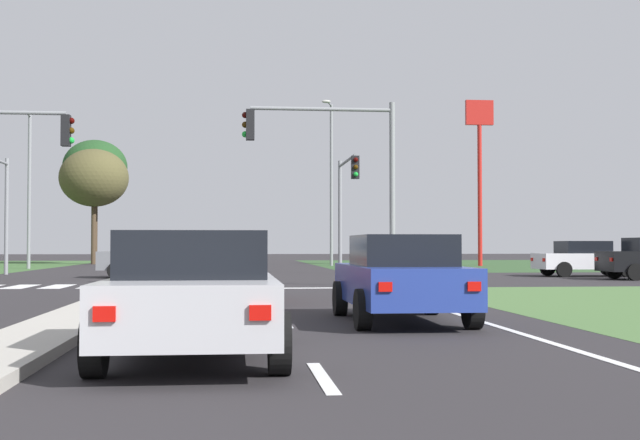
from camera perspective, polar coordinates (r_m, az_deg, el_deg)
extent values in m
plane|color=#282628|center=(33.03, -10.40, -3.97)|extent=(200.00, 200.00, 0.00)
cube|color=#2D4C28|center=(61.81, 15.93, -2.88)|extent=(35.00, 35.00, 0.01)
cube|color=#ADA89E|center=(14.20, -16.57, -6.65)|extent=(1.20, 22.00, 0.14)
cube|color=gray|center=(57.98, -8.42, -2.94)|extent=(1.20, 36.00, 0.14)
cube|color=silver|center=(8.50, 0.15, -10.53)|extent=(0.14, 2.00, 0.01)
cube|color=silver|center=(14.44, -2.34, -6.90)|extent=(0.14, 2.00, 0.01)
cube|color=silver|center=(20.41, -3.37, -5.38)|extent=(0.14, 2.00, 0.01)
cube|color=silver|center=(26.40, -3.93, -4.55)|extent=(0.14, 2.00, 0.01)
cube|color=silver|center=(32.39, -4.28, -4.03)|extent=(0.14, 2.00, 0.01)
cube|color=silver|center=(15.54, 10.03, -6.50)|extent=(0.14, 24.00, 0.01)
cube|color=silver|center=(25.96, -3.23, -4.60)|extent=(6.40, 0.50, 0.01)
cube|color=silver|center=(28.54, -19.50, -4.25)|extent=(0.70, 2.80, 0.01)
cube|color=silver|center=(28.29, -17.23, -4.29)|extent=(0.70, 2.80, 0.01)
cube|color=silver|center=(28.09, -14.92, -4.33)|extent=(0.70, 2.80, 0.01)
cube|color=silver|center=(27.93, -12.59, -4.36)|extent=(0.70, 2.80, 0.01)
cube|color=navy|center=(14.64, 5.42, -4.32)|extent=(1.73, 4.38, 0.64)
cube|color=black|center=(14.47, 5.53, -2.04)|extent=(1.53, 2.02, 0.52)
cube|color=red|center=(12.34, 4.42, -4.50)|extent=(0.20, 0.04, 0.14)
cube|color=red|center=(12.64, 10.33, -4.41)|extent=(0.20, 0.04, 0.14)
cylinder|color=black|center=(15.90, 1.35, -5.28)|extent=(0.22, 0.64, 0.64)
cylinder|color=black|center=(16.21, 7.47, -5.20)|extent=(0.22, 0.64, 0.64)
cylinder|color=black|center=(13.13, 2.89, -6.03)|extent=(0.22, 0.64, 0.64)
cylinder|color=black|center=(13.50, 10.23, -5.89)|extent=(0.22, 0.64, 0.64)
cube|color=slate|center=(35.34, -11.20, -2.69)|extent=(4.26, 1.85, 0.75)
cube|color=black|center=(35.32, -10.95, -1.66)|extent=(1.96, 1.62, 0.52)
cube|color=red|center=(34.50, -7.75, -2.61)|extent=(0.04, 0.20, 0.14)
cube|color=red|center=(35.91, -7.67, -2.57)|extent=(0.04, 0.20, 0.14)
cylinder|color=black|center=(34.59, -13.60, -3.32)|extent=(0.64, 0.22, 0.64)
cylinder|color=black|center=(36.42, -13.21, -3.24)|extent=(0.64, 0.22, 0.64)
cylinder|color=black|center=(34.33, -9.08, -3.36)|extent=(0.64, 0.22, 0.64)
cylinder|color=black|center=(36.17, -8.91, -3.27)|extent=(0.64, 0.22, 0.64)
cube|color=#B7B7BC|center=(10.07, -8.42, -5.54)|extent=(1.83, 4.58, 0.62)
cube|color=black|center=(9.89, -8.44, -2.29)|extent=(1.61, 2.11, 0.52)
cube|color=red|center=(7.83, -14.30, -6.14)|extent=(0.20, 0.04, 0.14)
cube|color=red|center=(7.75, -4.04, -6.23)|extent=(0.20, 0.04, 0.14)
cylinder|color=black|center=(11.62, -12.62, -6.55)|extent=(0.22, 0.64, 0.64)
cylinder|color=black|center=(11.55, -3.53, -6.62)|extent=(0.22, 0.64, 0.64)
cylinder|color=black|center=(8.73, -14.93, -8.14)|extent=(0.22, 0.64, 0.64)
cylinder|color=black|center=(8.64, -2.75, -8.27)|extent=(0.22, 0.64, 0.64)
cube|color=maroon|center=(20.10, -6.45, -3.61)|extent=(1.79, 4.13, 0.64)
cube|color=black|center=(19.94, -6.45, -1.96)|extent=(1.58, 1.90, 0.52)
cube|color=red|center=(18.04, -8.69, -3.62)|extent=(0.20, 0.04, 0.14)
cube|color=red|center=(18.02, -4.36, -3.63)|extent=(0.20, 0.04, 0.14)
cylinder|color=black|center=(21.46, -8.82, -4.34)|extent=(0.22, 0.64, 0.64)
cylinder|color=black|center=(21.44, -4.02, -4.36)|extent=(0.22, 0.64, 0.64)
cylinder|color=black|center=(18.83, -9.24, -4.71)|extent=(0.22, 0.64, 0.64)
cylinder|color=black|center=(18.81, -3.76, -4.73)|extent=(0.22, 0.64, 0.64)
cube|color=red|center=(34.82, 18.06, -2.51)|extent=(0.04, 0.20, 0.14)
cube|color=red|center=(33.61, 18.98, -2.53)|extent=(0.04, 0.20, 0.14)
cylinder|color=black|center=(35.37, 19.16, -3.23)|extent=(0.64, 0.22, 0.64)
cylinder|color=black|center=(33.79, 20.41, -3.30)|extent=(0.64, 0.22, 0.64)
cube|color=#BCAD8E|center=(55.57, -10.95, -2.39)|extent=(1.79, 4.27, 0.65)
cube|color=black|center=(55.71, -10.93, -1.78)|extent=(1.57, 1.96, 0.52)
cube|color=red|center=(57.66, -10.08, -2.30)|extent=(0.20, 0.04, 0.14)
cube|color=red|center=(57.78, -11.43, -2.29)|extent=(0.20, 0.04, 0.14)
cylinder|color=black|center=(54.14, -10.13, -2.75)|extent=(0.22, 0.64, 0.64)
cylinder|color=black|center=(54.30, -12.02, -2.74)|extent=(0.22, 0.64, 0.64)
cylinder|color=black|center=(56.86, -9.93, -2.70)|extent=(0.22, 0.64, 0.64)
cylinder|color=black|center=(57.02, -11.72, -2.69)|extent=(0.22, 0.64, 0.64)
cube|color=silver|center=(37.79, 17.47, -2.65)|extent=(4.24, 1.84, 0.66)
cube|color=black|center=(37.72, 17.25, -1.75)|extent=(1.95, 1.62, 0.52)
cube|color=red|center=(37.65, 14.05, -2.58)|extent=(0.04, 0.20, 0.14)
cube|color=red|center=(36.34, 14.80, -2.61)|extent=(0.04, 0.20, 0.14)
cylinder|color=black|center=(39.19, 18.76, -3.08)|extent=(0.64, 0.22, 0.64)
cylinder|color=black|center=(37.52, 19.94, -3.14)|extent=(0.64, 0.22, 0.64)
cylinder|color=black|center=(38.14, 15.05, -3.16)|extent=(0.64, 0.22, 0.64)
cylinder|color=black|center=(36.42, 16.08, -3.22)|extent=(0.64, 0.22, 0.64)
cylinder|color=gray|center=(40.83, -20.32, 0.23)|extent=(0.18, 0.18, 5.25)
cylinder|color=gray|center=(26.82, 4.88, 1.72)|extent=(0.18, 0.18, 5.84)
cylinder|color=gray|center=(26.79, 0.12, 7.46)|extent=(4.47, 0.12, 0.12)
cube|color=black|center=(26.58, -4.71, 6.40)|extent=(0.26, 0.32, 0.95)
sphere|color=#360503|center=(26.62, -5.06, 7.04)|extent=(0.20, 0.20, 0.20)
sphere|color=#3A2405|center=(26.57, -5.06, 6.40)|extent=(0.20, 0.20, 0.20)
sphere|color=green|center=(26.53, -5.06, 5.76)|extent=(0.20, 0.20, 0.20)
cylinder|color=gray|center=(39.84, 1.36, 0.20)|extent=(0.18, 0.18, 5.30)
cylinder|color=gray|center=(37.52, 1.83, 4.00)|extent=(0.12, 5.01, 0.12)
cube|color=black|center=(35.00, 2.38, 3.55)|extent=(0.32, 0.26, 0.95)
sphere|color=#360503|center=(34.87, 2.42, 4.07)|extent=(0.20, 0.20, 0.20)
sphere|color=#3A2405|center=(34.84, 2.42, 3.58)|extent=(0.20, 0.20, 0.20)
sphere|color=green|center=(34.82, 2.42, 3.09)|extent=(0.20, 0.20, 0.20)
cube|color=black|center=(27.02, -16.71, 5.78)|extent=(0.26, 0.32, 0.95)
sphere|color=#360503|center=(27.03, -16.37, 6.41)|extent=(0.20, 0.20, 0.20)
sphere|color=#3A2405|center=(26.99, -16.37, 5.78)|extent=(0.20, 0.20, 0.20)
sphere|color=green|center=(26.95, -16.38, 5.15)|extent=(0.20, 0.20, 0.20)
cylinder|color=gray|center=(50.88, -18.95, 1.83)|extent=(0.20, 0.20, 8.77)
cylinder|color=gray|center=(50.37, -19.07, 6.76)|extent=(0.25, 1.92, 0.10)
ellipsoid|color=#B2B2A8|center=(49.42, -19.24, 6.81)|extent=(0.56, 0.28, 0.20)
cylinder|color=gray|center=(55.14, 0.77, 2.37)|extent=(0.20, 0.20, 10.51)
cylinder|color=gray|center=(54.59, 0.60, 7.87)|extent=(0.68, 2.31, 0.10)
ellipsoid|color=#B2B2A8|center=(53.43, 0.42, 7.97)|extent=(0.56, 0.28, 0.20)
cylinder|color=#335184|center=(43.71, -9.21, -2.75)|extent=(0.16, 0.16, 0.75)
cylinder|color=#335184|center=(43.70, -9.21, -1.74)|extent=(0.34, 0.34, 0.79)
sphere|color=tan|center=(43.70, -9.21, -1.08)|extent=(0.22, 0.22, 0.22)
cylinder|color=red|center=(55.55, 10.69, 1.64)|extent=(0.28, 0.28, 9.10)
cube|color=red|center=(56.12, 10.66, 7.10)|extent=(1.80, 0.30, 1.60)
torus|color=yellow|center=(56.17, 10.22, 7.09)|extent=(0.96, 0.16, 0.96)
torus|color=yellow|center=(56.39, 11.00, 7.06)|extent=(0.96, 0.16, 0.96)
cylinder|color=#423323|center=(62.78, -14.91, -0.26)|extent=(0.41, 0.41, 5.71)
ellipsoid|color=#1E421E|center=(63.01, -14.88, 3.47)|extent=(4.55, 4.55, 3.87)
cylinder|color=#423323|center=(61.47, -14.98, -0.68)|extent=(0.33, 0.33, 4.76)
ellipsoid|color=#4C4728|center=(61.65, -14.95, 2.76)|extent=(4.80, 4.80, 4.08)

